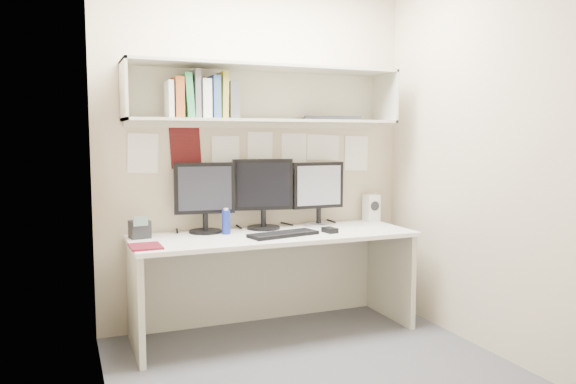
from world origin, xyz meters
name	(u,v)px	position (x,y,z in m)	size (l,w,h in m)	color
floor	(311,367)	(0.00, 0.00, 0.00)	(2.40, 2.00, 0.01)	#47464B
wall_back	(257,152)	(0.00, 1.00, 1.30)	(2.40, 0.02, 2.60)	#BAAA8E
wall_front	(408,164)	(0.00, -1.00, 1.30)	(2.40, 0.02, 2.60)	#BAAA8E
wall_left	(100,159)	(-1.20, 0.00, 1.30)	(0.02, 2.00, 2.60)	#BAAA8E
wall_right	(474,154)	(1.20, 0.00, 1.30)	(0.02, 2.00, 2.60)	#BAAA8E
desk	(274,283)	(0.00, 0.65, 0.37)	(2.00, 0.70, 0.73)	silver
overhead_hutch	(263,95)	(0.00, 0.86, 1.72)	(2.00, 0.38, 0.40)	beige
pinned_papers	(258,158)	(0.00, 0.99, 1.25)	(1.92, 0.01, 0.48)	white
monitor_left	(205,195)	(-0.44, 0.87, 1.00)	(0.43, 0.24, 0.50)	black
monitor_center	(263,192)	(0.00, 0.87, 1.01)	(0.44, 0.25, 0.52)	black
monitor_right	(318,191)	(0.45, 0.87, 0.99)	(0.42, 0.23, 0.49)	#A5A5AA
keyboard	(283,234)	(0.02, 0.52, 0.74)	(0.49, 0.18, 0.02)	black
mouse	(330,230)	(0.38, 0.53, 0.75)	(0.07, 0.12, 0.04)	black
speaker	(371,208)	(0.94, 0.89, 0.84)	(0.11, 0.12, 0.22)	silver
blue_bottle	(226,222)	(-0.32, 0.75, 0.82)	(0.06, 0.06, 0.18)	navy
maroon_notebook	(146,246)	(-0.92, 0.47, 0.74)	(0.19, 0.23, 0.01)	#550E1A
desk_phone	(140,229)	(-0.91, 0.81, 0.79)	(0.15, 0.14, 0.16)	black
book_stack	(202,98)	(-0.47, 0.79, 1.68)	(0.48, 0.20, 0.33)	silver
hutch_tray	(332,118)	(0.53, 0.80, 1.56)	(0.42, 0.16, 0.03)	black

